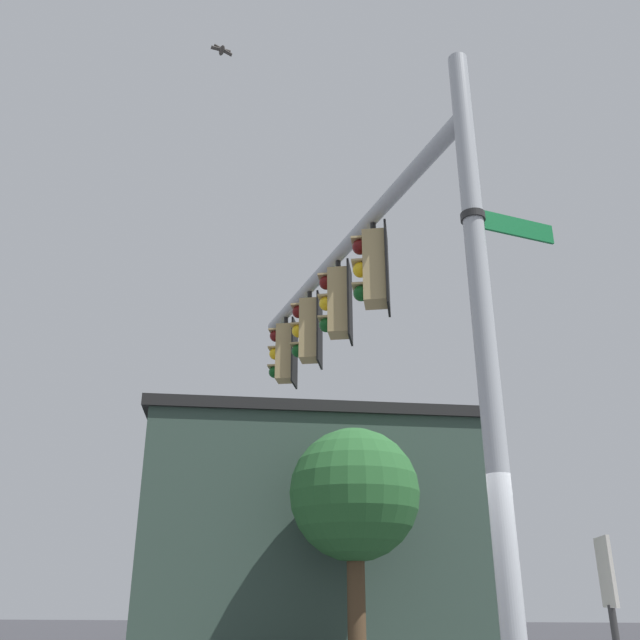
% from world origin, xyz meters
% --- Properties ---
extents(signal_pole, '(0.22, 0.22, 7.25)m').
position_xyz_m(signal_pole, '(0.00, 0.00, 3.62)').
color(signal_pole, '#ADB2B7').
rests_on(signal_pole, ground).
extents(mast_arm, '(6.01, 3.55, 0.21)m').
position_xyz_m(mast_arm, '(2.95, 1.69, 6.41)').
color(mast_arm, '#ADB2B7').
extents(traffic_light_nearest_pole, '(0.54, 0.49, 1.31)m').
position_xyz_m(traffic_light_nearest_pole, '(1.99, 1.16, 5.61)').
color(traffic_light_nearest_pole, black).
extents(traffic_light_mid_inner, '(0.54, 0.49, 1.31)m').
position_xyz_m(traffic_light_mid_inner, '(3.07, 1.77, 5.61)').
color(traffic_light_mid_inner, black).
extents(traffic_light_mid_outer, '(0.54, 0.49, 1.31)m').
position_xyz_m(traffic_light_mid_outer, '(4.14, 2.39, 5.61)').
color(traffic_light_mid_outer, black).
extents(traffic_light_arm_end, '(0.54, 0.49, 1.31)m').
position_xyz_m(traffic_light_arm_end, '(5.22, 3.00, 5.61)').
color(traffic_light_arm_end, black).
extents(street_name_sign, '(0.64, 1.02, 0.22)m').
position_xyz_m(street_name_sign, '(0.15, -0.27, 5.14)').
color(street_name_sign, '#147238').
extents(bird_flying, '(0.26, 0.36, 0.13)m').
position_xyz_m(bird_flying, '(2.52, 3.68, 10.27)').
color(bird_flying, '#4C4742').
extents(storefront_building, '(8.85, 10.41, 6.17)m').
position_xyz_m(storefront_building, '(13.42, 3.86, 3.10)').
color(storefront_building, '#33473D').
rests_on(storefront_building, ground).
extents(tree_by_storefront, '(2.93, 2.93, 5.09)m').
position_xyz_m(tree_by_storefront, '(9.27, 2.13, 3.59)').
color(tree_by_storefront, '#4C3823').
rests_on(tree_by_storefront, ground).
extents(historical_marker, '(0.60, 0.08, 2.13)m').
position_xyz_m(historical_marker, '(2.32, -1.36, 1.40)').
color(historical_marker, '#333333').
rests_on(historical_marker, ground).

